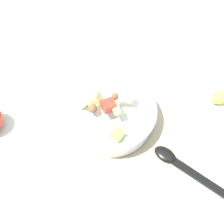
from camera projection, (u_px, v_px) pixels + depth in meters
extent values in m
plane|color=silver|center=(111.00, 122.00, 0.84)|extent=(2.40, 2.40, 0.00)
cube|color=tan|center=(111.00, 121.00, 0.83)|extent=(0.43, 0.37, 0.01)
cylinder|color=white|center=(112.00, 115.00, 0.81)|extent=(0.22, 0.22, 0.05)
torus|color=white|center=(112.00, 110.00, 0.79)|extent=(0.23, 0.23, 0.02)
cube|color=beige|center=(127.00, 97.00, 0.77)|extent=(0.04, 0.04, 0.03)
cube|color=#8CB74C|center=(117.00, 135.00, 0.74)|extent=(0.04, 0.04, 0.03)
sphere|color=brown|center=(116.00, 98.00, 0.76)|extent=(0.03, 0.02, 0.03)
cube|color=#93C160|center=(120.00, 110.00, 0.75)|extent=(0.03, 0.03, 0.03)
cube|color=#BC3828|center=(108.00, 105.00, 0.75)|extent=(0.03, 0.04, 0.03)
cube|color=#E5D684|center=(94.00, 98.00, 0.77)|extent=(0.05, 0.05, 0.04)
cube|color=beige|center=(83.00, 102.00, 0.78)|extent=(0.04, 0.03, 0.04)
sphere|color=brown|center=(92.00, 109.00, 0.76)|extent=(0.03, 0.04, 0.03)
ellipsoid|color=black|center=(165.00, 154.00, 0.77)|extent=(0.06, 0.05, 0.01)
cube|color=black|center=(199.00, 177.00, 0.74)|extent=(0.15, 0.06, 0.01)
ellipsoid|color=yellow|center=(220.00, 97.00, 0.86)|extent=(0.05, 0.06, 0.04)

